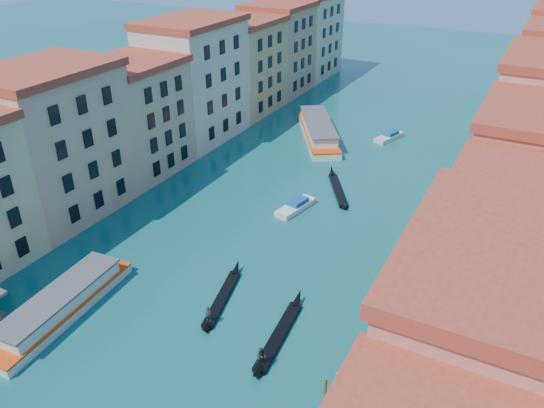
% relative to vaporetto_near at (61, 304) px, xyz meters
% --- Properties ---
extents(left_bank_palazzos, '(12.80, 128.40, 21.00)m').
position_rel_vaporetto_near_xyz_m(left_bank_palazzos, '(-16.22, 41.50, 8.51)').
color(left_bank_palazzos, beige).
rests_on(left_bank_palazzos, ground).
extents(right_bank_palazzos, '(12.80, 128.40, 21.00)m').
position_rel_vaporetto_near_xyz_m(right_bank_palazzos, '(39.78, 41.82, 8.55)').
color(right_bank_palazzos, brown).
rests_on(right_bank_palazzos, ground).
extents(quay, '(4.00, 140.00, 1.00)m').
position_rel_vaporetto_near_xyz_m(quay, '(31.78, 41.82, -0.69)').
color(quay, '#AFA28D').
rests_on(quay, ground).
extents(mooring_poles_right, '(1.44, 54.24, 3.20)m').
position_rel_vaporetto_near_xyz_m(mooring_poles_right, '(28.88, 5.62, 0.11)').
color(mooring_poles_right, brown).
rests_on(mooring_poles_right, ground).
extents(vaporetto_near, '(5.37, 18.04, 2.65)m').
position_rel_vaporetto_near_xyz_m(vaporetto_near, '(0.00, 0.00, 0.00)').
color(vaporetto_near, silver).
rests_on(vaporetto_near, ground).
extents(vaporetto_far, '(15.55, 21.02, 3.22)m').
position_rel_vaporetto_near_xyz_m(vaporetto_far, '(3.65, 57.49, 0.26)').
color(vaporetto_far, silver).
rests_on(vaporetto_far, ground).
extents(gondola_fore, '(3.80, 12.25, 2.47)m').
position_rel_vaporetto_near_xyz_m(gondola_fore, '(13.32, 9.39, -0.77)').
color(gondola_fore, black).
rests_on(gondola_fore, ground).
extents(gondola_right, '(2.32, 13.27, 2.64)m').
position_rel_vaporetto_near_xyz_m(gondola_right, '(21.29, 6.81, -0.69)').
color(gondola_right, black).
rests_on(gondola_right, ground).
extents(gondola_far, '(7.81, 12.08, 1.91)m').
position_rel_vaporetto_near_xyz_m(gondola_far, '(14.81, 38.97, -0.80)').
color(gondola_far, black).
rests_on(gondola_far, ground).
extents(motorboat_mid, '(3.48, 7.14, 1.42)m').
position_rel_vaporetto_near_xyz_m(motorboat_mid, '(11.76, 31.00, -0.64)').
color(motorboat_mid, silver).
rests_on(motorboat_mid, ground).
extents(motorboat_far, '(4.06, 7.05, 1.39)m').
position_rel_vaporetto_near_xyz_m(motorboat_far, '(15.54, 62.85, -0.65)').
color(motorboat_far, silver).
rests_on(motorboat_far, ground).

